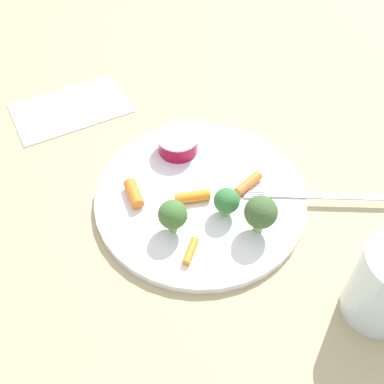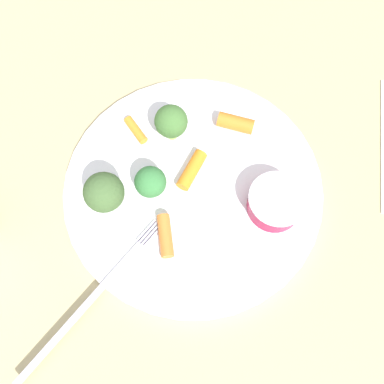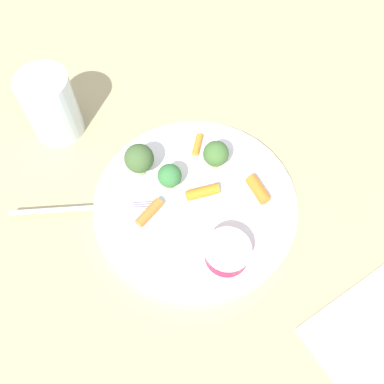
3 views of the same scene
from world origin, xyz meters
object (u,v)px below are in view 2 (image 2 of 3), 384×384
object	(u,v)px
plate	(193,187)
broccoli_floret_0	(150,182)
carrot_stick_1	(236,123)
carrot_stick_2	(136,130)
broccoli_floret_2	(171,122)
sauce_cup	(276,202)
fork	(95,296)
carrot_stick_3	(165,236)
carrot_stick_0	(192,170)
broccoli_floret_1	(104,193)

from	to	relation	value
plate	broccoli_floret_0	world-z (taller)	broccoli_floret_0
carrot_stick_1	carrot_stick_2	xyz separation A→B (m)	(0.04, -0.11, -0.00)
carrot_stick_1	carrot_stick_2	bearing A→B (deg)	-69.46
broccoli_floret_2	carrot_stick_2	distance (m)	0.05
plate	sauce_cup	world-z (taller)	sauce_cup
carrot_stick_2	fork	world-z (taller)	carrot_stick_2
carrot_stick_3	carrot_stick_2	bearing A→B (deg)	-146.52
carrot_stick_0	broccoli_floret_2	bearing A→B (deg)	-137.62
carrot_stick_0	carrot_stick_2	world-z (taller)	carrot_stick_0
broccoli_floret_0	broccoli_floret_1	xyz separation A→B (m)	(0.03, -0.04, 0.01)
plate	sauce_cup	bearing A→B (deg)	90.23
sauce_cup	carrot_stick_0	world-z (taller)	sauce_cup
broccoli_floret_2	fork	size ratio (longest dim) A/B	0.26
plate	carrot_stick_3	size ratio (longest dim) A/B	6.43
carrot_stick_1	sauce_cup	bearing A→B (deg)	37.39
broccoli_floret_0	fork	bearing A→B (deg)	-8.31
broccoli_floret_2	carrot_stick_2	world-z (taller)	broccoli_floret_2
carrot_stick_2	carrot_stick_0	bearing A→B (deg)	68.16
sauce_cup	broccoli_floret_1	world-z (taller)	broccoli_floret_1
carrot_stick_1	carrot_stick_2	world-z (taller)	carrot_stick_1
broccoli_floret_1	carrot_stick_2	xyz separation A→B (m)	(-0.09, -0.00, -0.03)
plate	carrot_stick_0	xyz separation A→B (m)	(-0.01, -0.01, 0.01)
plate	broccoli_floret_2	world-z (taller)	broccoli_floret_2
broccoli_floret_2	carrot_stick_3	xyz separation A→B (m)	(0.12, 0.03, -0.02)
fork	carrot_stick_0	bearing A→B (deg)	161.41
broccoli_floret_1	carrot_stick_0	bearing A→B (deg)	130.31
carrot_stick_0	carrot_stick_3	distance (m)	0.08
sauce_cup	carrot_stick_2	size ratio (longest dim) A/B	1.68
carrot_stick_2	broccoli_floret_1	bearing A→B (deg)	2.63
broccoli_floret_0	carrot_stick_1	world-z (taller)	broccoli_floret_0
broccoli_floret_1	broccoli_floret_2	distance (m)	0.11
fork	broccoli_floret_0	bearing A→B (deg)	171.69
plate	broccoli_floret_1	size ratio (longest dim) A/B	5.08
carrot_stick_3	broccoli_floret_0	bearing A→B (deg)	-146.36
broccoli_floret_1	carrot_stick_2	bearing A→B (deg)	-177.37
fork	carrot_stick_1	bearing A→B (deg)	159.83
plate	carrot_stick_0	world-z (taller)	carrot_stick_0
plate	sauce_cup	distance (m)	0.09
carrot_stick_0	fork	size ratio (longest dim) A/B	0.25
broccoli_floret_1	fork	xyz separation A→B (m)	(0.09, 0.02, -0.03)
sauce_cup	carrot_stick_2	distance (m)	0.18
plate	carrot_stick_2	bearing A→B (deg)	-118.25
broccoli_floret_0	broccoli_floret_1	world-z (taller)	broccoli_floret_1
broccoli_floret_0	carrot_stick_1	xyz separation A→B (m)	(-0.10, 0.07, -0.02)
sauce_cup	carrot_stick_2	world-z (taller)	sauce_cup
sauce_cup	broccoli_floret_2	xyz separation A→B (m)	(-0.05, -0.13, 0.02)
broccoli_floret_1	carrot_stick_1	world-z (taller)	broccoli_floret_1
plate	broccoli_floret_0	bearing A→B (deg)	-63.61
broccoli_floret_2	carrot_stick_3	distance (m)	0.12
fork	carrot_stick_2	bearing A→B (deg)	-172.53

